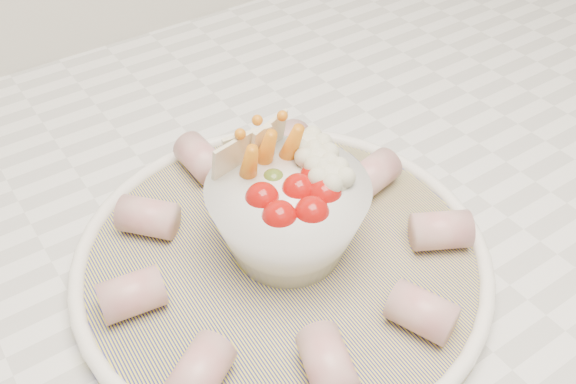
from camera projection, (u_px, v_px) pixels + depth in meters
serving_platter at (282, 259)px, 0.50m from camera, size 0.33×0.33×0.02m
veggie_bowl at (289, 210)px, 0.48m from camera, size 0.12×0.12×0.10m
cured_meat_rolls at (282, 242)px, 0.49m from camera, size 0.27×0.28×0.03m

